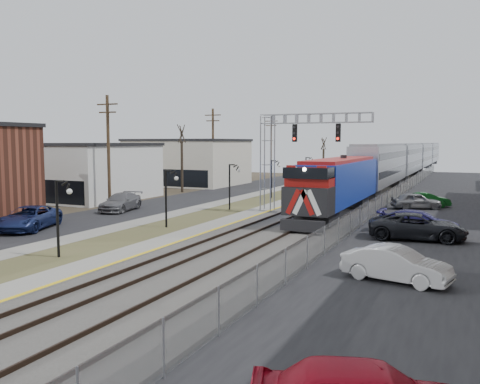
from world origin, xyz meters
The scene contains 22 objects.
street_west centered at (-11.50, 35.00, 0.02)m, with size 7.00×120.00×0.04m, color black.
sidewalk centered at (-7.00, 35.00, 0.04)m, with size 2.00×120.00×0.08m, color gray.
grass_median centered at (-4.00, 35.00, 0.03)m, with size 4.00×120.00×0.06m, color #4C502B.
platform centered at (-1.00, 35.00, 0.12)m, with size 2.00×120.00×0.24m, color gray.
ballast_bed centered at (4.00, 35.00, 0.10)m, with size 8.00×120.00×0.20m, color #595651.
platform_edge centered at (-0.12, 35.00, 0.24)m, with size 0.24×120.00×0.01m, color gold.
track_near centered at (2.00, 35.00, 0.28)m, with size 1.58×120.00×0.15m.
track_far centered at (5.50, 35.00, 0.28)m, with size 1.58×120.00×0.15m.
train centered at (5.50, 74.68, 2.94)m, with size 3.00×108.65×5.33m.
signal_gantry centered at (1.22, 27.99, 5.59)m, with size 9.00×1.07×8.15m.
lampposts centered at (-4.00, 18.29, 2.00)m, with size 0.14×62.14×4.00m.
utility_poles centered at (-14.50, 25.00, 5.00)m, with size 0.28×80.28×10.00m.
fence centered at (8.20, 35.00, 0.80)m, with size 0.04×120.00×1.60m, color gray.
buildings_west centered at (-21.00, 24.21, 3.01)m, with size 14.00×67.00×7.00m.
bare_trees centered at (-12.66, 38.91, 2.70)m, with size 12.30×42.30×5.95m.
car_lot_b centered at (12.23, 10.51, 0.74)m, with size 1.56×4.47×1.47m, color silver.
car_lot_c centered at (12.12, 20.62, 0.79)m, with size 2.62×5.68×1.58m, color black.
car_lot_d centered at (12.00, 22.81, 0.74)m, with size 2.07×5.09×1.48m, color navy.
car_lot_e centered at (10.61, 35.37, 0.72)m, with size 1.70×4.23×1.44m, color slate.
car_lot_f centered at (11.38, 37.14, 0.65)m, with size 1.38×3.96×1.30m, color #0D4114.
car_street_a centered at (-11.95, 13.48, 0.78)m, with size 2.58×5.60×1.56m, color navy.
car_street_b centered at (-12.17, 23.56, 0.75)m, with size 2.10×5.17×1.50m, color slate.
Camera 1 is at (14.97, -11.22, 5.90)m, focal length 38.00 mm.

